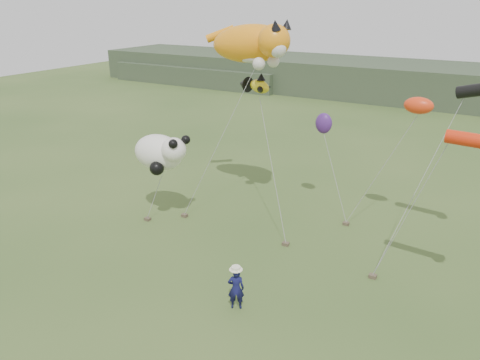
# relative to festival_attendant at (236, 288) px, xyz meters

# --- Properties ---
(ground) EXTENTS (120.00, 120.00, 0.00)m
(ground) POSITION_rel_festival_attendant_xyz_m (-0.45, 0.29, -0.86)
(ground) COLOR #385123
(ground) RESTS_ON ground
(headland) EXTENTS (90.00, 13.00, 4.00)m
(headland) POSITION_rel_festival_attendant_xyz_m (-3.56, 44.98, 1.06)
(headland) COLOR #2D3D28
(headland) RESTS_ON ground
(festival_attendant) EXTENTS (0.75, 0.66, 1.72)m
(festival_attendant) POSITION_rel_festival_attendant_xyz_m (0.00, 0.00, 0.00)
(festival_attendant) COLOR #111242
(festival_attendant) RESTS_ON ground
(sandbag_anchors) EXTENTS (12.24, 5.06, 0.16)m
(sandbag_anchors) POSITION_rel_festival_attendant_xyz_m (-1.90, 5.73, -0.78)
(sandbag_anchors) COLOR brown
(sandbag_anchors) RESTS_ON ground
(cat_kite) EXTENTS (5.62, 3.00, 2.39)m
(cat_kite) POSITION_rel_festival_attendant_xyz_m (-3.95, 8.65, 8.10)
(cat_kite) COLOR orange
(cat_kite) RESTS_ON ground
(fish_kite) EXTENTS (2.27, 1.49, 1.11)m
(fish_kite) POSITION_rel_festival_attendant_xyz_m (-4.23, 9.04, 5.95)
(fish_kite) COLOR gold
(fish_kite) RESTS_ON ground
(panda_kite) EXTENTS (3.31, 2.14, 2.06)m
(panda_kite) POSITION_rel_festival_attendant_xyz_m (-7.46, 4.98, 2.80)
(panda_kite) COLOR white
(panda_kite) RESTS_ON ground
(misc_kites) EXTENTS (5.90, 1.20, 2.53)m
(misc_kites) POSITION_rel_festival_attendant_xyz_m (1.99, 10.25, 4.88)
(misc_kites) COLOR red
(misc_kites) RESTS_ON ground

